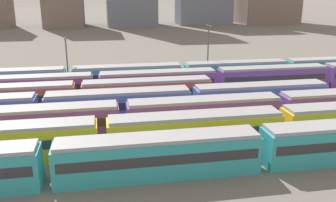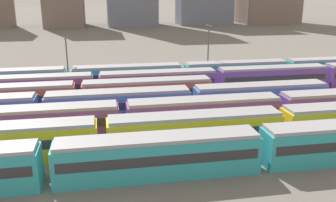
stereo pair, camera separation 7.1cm
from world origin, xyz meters
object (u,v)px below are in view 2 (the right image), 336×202
at_px(train_track_4, 5,99).
at_px(catenary_pole_3, 67,57).
at_px(train_track_3, 41,109).
at_px(train_track_1, 195,131).
at_px(train_track_6, 127,76).
at_px(train_track_0, 46,164).
at_px(train_track_2, 123,118).
at_px(train_track_5, 217,80).
at_px(catenary_pole_1, 208,48).

height_order(train_track_4, catenary_pole_3, catenary_pole_3).
bearing_deg(train_track_3, catenary_pole_3, 84.04).
xyz_separation_m(train_track_1, train_track_6, (-5.05, 26.00, 0.00)).
relative_size(train_track_0, catenary_pole_3, 8.52).
relative_size(train_track_0, train_track_2, 1.00).
bearing_deg(train_track_4, train_track_6, 31.65).
height_order(train_track_1, train_track_2, same).
distance_m(train_track_2, train_track_5, 22.25).
relative_size(train_track_4, catenary_pole_3, 6.36).
relative_size(train_track_0, train_track_4, 1.34).
xyz_separation_m(train_track_4, catenary_pole_1, (31.63, 13.66, 3.77)).
bearing_deg(train_track_2, train_track_1, -36.26).
xyz_separation_m(train_track_1, train_track_5, (8.78, 20.80, 0.00)).
xyz_separation_m(train_track_1, catenary_pole_3, (-14.79, 28.82, 3.01)).
bearing_deg(train_track_3, train_track_5, 22.20).
relative_size(train_track_6, catenary_pole_1, 9.14).
bearing_deg(catenary_pole_1, catenary_pole_3, -178.98).
relative_size(train_track_1, train_track_3, 1.25).
xyz_separation_m(train_track_3, catenary_pole_3, (1.92, 18.42, 3.01)).
bearing_deg(train_track_3, train_track_0, -80.49).
xyz_separation_m(train_track_2, train_track_6, (2.04, 20.80, 0.00)).
xyz_separation_m(train_track_0, catenary_pole_1, (23.80, 34.46, 3.77)).
relative_size(train_track_2, catenary_pole_3, 8.52).
height_order(train_track_3, train_track_5, same).
bearing_deg(train_track_4, catenary_pole_3, 61.64).
height_order(train_track_0, train_track_3, same).
bearing_deg(train_track_6, train_track_4, -148.35).
distance_m(train_track_4, catenary_pole_3, 15.32).
height_order(train_track_0, train_track_2, same).
bearing_deg(catenary_pole_3, train_track_2, -71.95).
height_order(train_track_1, train_track_3, same).
height_order(train_track_5, train_track_6, same).
bearing_deg(catenary_pole_1, train_track_2, -124.92).
relative_size(train_track_2, train_track_3, 1.00).
bearing_deg(train_track_5, train_track_0, -131.35).
bearing_deg(train_track_0, train_track_4, 110.62).
height_order(train_track_2, train_track_5, same).
bearing_deg(train_track_1, train_track_3, 148.10).
distance_m(train_track_1, catenary_pole_1, 31.05).
bearing_deg(train_track_2, catenary_pole_3, 108.05).
relative_size(train_track_0, train_track_1, 0.80).
bearing_deg(train_track_6, train_track_2, -95.61).
bearing_deg(train_track_0, train_track_3, 99.51).
bearing_deg(train_track_2, train_track_6, 84.39).
relative_size(train_track_1, train_track_5, 0.83).
height_order(train_track_0, train_track_4, same).
bearing_deg(train_track_3, catenary_pole_1, 35.52).
bearing_deg(train_track_6, catenary_pole_3, 163.86).
relative_size(train_track_0, train_track_6, 0.80).
bearing_deg(train_track_3, train_track_2, -28.39).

